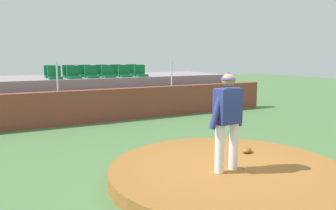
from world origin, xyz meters
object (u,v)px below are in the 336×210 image
Objects in this scene: stadium_chair_2 at (92,74)px; stadium_chair_8 at (85,73)px; baseball at (244,167)px; stadium_chair_3 at (108,74)px; fielding_glove at (247,150)px; stadium_chair_4 at (125,73)px; stadium_chair_0 at (55,75)px; stadium_chair_1 at (74,74)px; stadium_chair_10 at (116,72)px; stadium_chair_6 at (51,74)px; stadium_chair_9 at (102,73)px; stadium_chair_7 at (69,73)px; stadium_chair_5 at (140,73)px; stadium_chair_11 at (132,72)px; pitcher at (228,114)px.

stadium_chair_2 is 0.93m from stadium_chair_8.
baseball is 0.15× the size of stadium_chair_3.
stadium_chair_4 is at bearing -123.23° from fielding_glove.
stadium_chair_0 is 1.00× the size of stadium_chair_8.
stadium_chair_1 is at bearing -0.08° from stadium_chair_4.
stadium_chair_0 is at bearing 34.35° from stadium_chair_8.
stadium_chair_10 is at bearing -145.97° from stadium_chair_2.
stadium_chair_6 reaches higher than baseball.
stadium_chair_9 is at bearing -156.29° from stadium_chair_0.
stadium_chair_7 is (-0.69, 0.91, 0.00)m from stadium_chair_2.
stadium_chair_2 is at bearing 177.90° from stadium_chair_1.
stadium_chair_8 is at bearing -177.99° from stadium_chair_6.
stadium_chair_5 and stadium_chair_7 have the same top height.
stadium_chair_4 is at bearing -179.41° from stadium_chair_3.
stadium_chair_4 is 1.10m from stadium_chair_11.
stadium_chair_9 is at bearing -51.28° from stadium_chair_4.
stadium_chair_9 is 1.40m from stadium_chair_11.
stadium_chair_3 is (-0.62, 7.59, 1.38)m from fielding_glove.
stadium_chair_1 and stadium_chair_3 have the same top height.
stadium_chair_2 and stadium_chair_7 have the same top height.
stadium_chair_10 is (1.19, 9.21, 0.36)m from pitcher.
stadium_chair_3 is 1.65m from stadium_chair_11.
stadium_chair_6 is at bearing -22.36° from stadium_chair_3.
stadium_chair_3 is at bearing 89.65° from stadium_chair_9.
stadium_chair_1 is 1.65m from stadium_chair_9.
pitcher is 3.70× the size of stadium_chair_8.
stadium_chair_6 is at bearing 101.85° from baseball.
stadium_chair_5 is 1.00× the size of stadium_chair_11.
pitcher is 9.31m from stadium_chair_6.
stadium_chair_9 is (2.11, 0.93, 0.00)m from stadium_chair_0.
stadium_chair_6 is at bearing 0.92° from stadium_chair_10.
stadium_chair_2 and stadium_chair_9 have the same top height.
baseball is 9.44m from stadium_chair_10.
fielding_glove is 0.60× the size of stadium_chair_5.
stadium_chair_7 and stadium_chair_8 have the same top height.
fielding_glove is at bearing 89.67° from stadium_chair_10.
fielding_glove is 8.15m from stadium_chair_0.
stadium_chair_9 is (0.16, 9.28, 1.40)m from baseball.
stadium_chair_2 reaches higher than fielding_glove.
pitcher is 3.70× the size of stadium_chair_2.
pitcher is 3.70× the size of stadium_chair_7.
stadium_chair_5 is (1.94, 8.28, 0.36)m from pitcher.
stadium_chair_11 is at bearing -162.94° from stadium_chair_1.
stadium_chair_10 is at bearing 75.72° from pitcher.
stadium_chair_11 is (0.73, -0.04, 0.00)m from stadium_chair_10.
baseball is 0.15× the size of stadium_chair_9.
stadium_chair_5 is at bearing 69.90° from pitcher.
fielding_glove is 8.83m from stadium_chair_7.
pitcher is 8.30m from stadium_chair_2.
stadium_chair_2 is 2.27m from stadium_chair_11.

